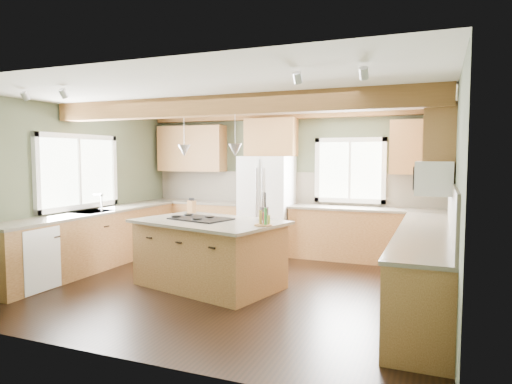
% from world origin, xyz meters
% --- Properties ---
extents(floor, '(5.60, 5.60, 0.00)m').
position_xyz_m(floor, '(0.00, 0.00, 0.00)').
color(floor, black).
rests_on(floor, ground).
extents(ceiling, '(5.60, 5.60, 0.00)m').
position_xyz_m(ceiling, '(0.00, 0.00, 2.60)').
color(ceiling, silver).
rests_on(ceiling, wall_back).
extents(wall_back, '(5.60, 0.00, 5.60)m').
position_xyz_m(wall_back, '(0.00, 2.50, 1.30)').
color(wall_back, '#464D37').
rests_on(wall_back, ground).
extents(wall_left, '(0.00, 5.00, 5.00)m').
position_xyz_m(wall_left, '(-2.80, 0.00, 1.30)').
color(wall_left, '#464D37').
rests_on(wall_left, ground).
extents(wall_right, '(0.00, 5.00, 5.00)m').
position_xyz_m(wall_right, '(2.80, 0.00, 1.30)').
color(wall_right, '#464D37').
rests_on(wall_right, ground).
extents(ceiling_beam, '(5.55, 0.26, 0.26)m').
position_xyz_m(ceiling_beam, '(0.00, -0.18, 2.47)').
color(ceiling_beam, brown).
rests_on(ceiling_beam, ceiling).
extents(soffit_trim, '(5.55, 0.20, 0.10)m').
position_xyz_m(soffit_trim, '(0.00, 2.40, 2.54)').
color(soffit_trim, brown).
rests_on(soffit_trim, ceiling).
extents(backsplash_back, '(5.58, 0.03, 0.58)m').
position_xyz_m(backsplash_back, '(0.00, 2.48, 1.21)').
color(backsplash_back, brown).
rests_on(backsplash_back, wall_back).
extents(backsplash_right, '(0.03, 3.70, 0.58)m').
position_xyz_m(backsplash_right, '(2.78, 0.05, 1.21)').
color(backsplash_right, brown).
rests_on(backsplash_right, wall_right).
extents(base_cab_back_left, '(2.02, 0.60, 0.88)m').
position_xyz_m(base_cab_back_left, '(-1.79, 2.20, 0.44)').
color(base_cab_back_left, brown).
rests_on(base_cab_back_left, floor).
extents(counter_back_left, '(2.06, 0.64, 0.04)m').
position_xyz_m(counter_back_left, '(-1.79, 2.20, 0.90)').
color(counter_back_left, '#464033').
rests_on(counter_back_left, base_cab_back_left).
extents(base_cab_back_right, '(2.62, 0.60, 0.88)m').
position_xyz_m(base_cab_back_right, '(1.49, 2.20, 0.44)').
color(base_cab_back_right, brown).
rests_on(base_cab_back_right, floor).
extents(counter_back_right, '(2.66, 0.64, 0.04)m').
position_xyz_m(counter_back_right, '(1.49, 2.20, 0.90)').
color(counter_back_right, '#464033').
rests_on(counter_back_right, base_cab_back_right).
extents(base_cab_left, '(0.60, 3.70, 0.88)m').
position_xyz_m(base_cab_left, '(-2.50, 0.05, 0.44)').
color(base_cab_left, brown).
rests_on(base_cab_left, floor).
extents(counter_left, '(0.64, 3.74, 0.04)m').
position_xyz_m(counter_left, '(-2.50, 0.05, 0.90)').
color(counter_left, '#464033').
rests_on(counter_left, base_cab_left).
extents(base_cab_right, '(0.60, 3.70, 0.88)m').
position_xyz_m(base_cab_right, '(2.50, 0.05, 0.44)').
color(base_cab_right, brown).
rests_on(base_cab_right, floor).
extents(counter_right, '(0.64, 3.74, 0.04)m').
position_xyz_m(counter_right, '(2.50, 0.05, 0.90)').
color(counter_right, '#464033').
rests_on(counter_right, base_cab_right).
extents(upper_cab_back_left, '(1.40, 0.35, 0.90)m').
position_xyz_m(upper_cab_back_left, '(-1.99, 2.33, 1.95)').
color(upper_cab_back_left, brown).
rests_on(upper_cab_back_left, wall_back).
extents(upper_cab_over_fridge, '(0.96, 0.35, 0.70)m').
position_xyz_m(upper_cab_over_fridge, '(-0.30, 2.33, 2.15)').
color(upper_cab_over_fridge, brown).
rests_on(upper_cab_over_fridge, wall_back).
extents(upper_cab_right, '(0.35, 2.20, 0.90)m').
position_xyz_m(upper_cab_right, '(2.62, 0.90, 1.95)').
color(upper_cab_right, brown).
rests_on(upper_cab_right, wall_right).
extents(upper_cab_back_corner, '(0.90, 0.35, 0.90)m').
position_xyz_m(upper_cab_back_corner, '(2.30, 2.33, 1.95)').
color(upper_cab_back_corner, brown).
rests_on(upper_cab_back_corner, wall_back).
extents(window_left, '(0.04, 1.60, 1.05)m').
position_xyz_m(window_left, '(-2.78, 0.05, 1.55)').
color(window_left, white).
rests_on(window_left, wall_left).
extents(window_back, '(1.10, 0.04, 1.00)m').
position_xyz_m(window_back, '(1.15, 2.48, 1.55)').
color(window_back, white).
rests_on(window_back, wall_back).
extents(sink, '(0.50, 0.65, 0.03)m').
position_xyz_m(sink, '(-2.50, 0.05, 0.91)').
color(sink, '#262628').
rests_on(sink, counter_left).
extents(faucet, '(0.02, 0.02, 0.28)m').
position_xyz_m(faucet, '(-2.32, 0.05, 1.05)').
color(faucet, '#B2B2B7').
rests_on(faucet, sink).
extents(dishwasher, '(0.60, 0.60, 0.84)m').
position_xyz_m(dishwasher, '(-2.49, -1.25, 0.43)').
color(dishwasher, white).
rests_on(dishwasher, floor).
extents(oven, '(0.60, 0.72, 0.84)m').
position_xyz_m(oven, '(2.49, -1.25, 0.43)').
color(oven, white).
rests_on(oven, floor).
extents(microwave, '(0.40, 0.70, 0.38)m').
position_xyz_m(microwave, '(2.58, -0.05, 1.55)').
color(microwave, white).
rests_on(microwave, wall_right).
extents(pendant_left, '(0.18, 0.18, 0.16)m').
position_xyz_m(pendant_left, '(-0.73, -0.06, 1.88)').
color(pendant_left, '#B2B2B7').
rests_on(pendant_left, ceiling).
extents(pendant_right, '(0.18, 0.18, 0.16)m').
position_xyz_m(pendant_right, '(0.17, -0.29, 1.88)').
color(pendant_right, '#B2B2B7').
rests_on(pendant_right, ceiling).
extents(refrigerator, '(0.90, 0.74, 1.80)m').
position_xyz_m(refrigerator, '(-0.30, 2.12, 0.90)').
color(refrigerator, silver).
rests_on(refrigerator, floor).
extents(island, '(2.09, 1.57, 0.88)m').
position_xyz_m(island, '(-0.28, -0.18, 0.44)').
color(island, olive).
rests_on(island, floor).
extents(island_top, '(2.24, 1.72, 0.04)m').
position_xyz_m(island_top, '(-0.28, -0.18, 0.90)').
color(island_top, '#464033').
rests_on(island_top, island).
extents(cooktop, '(0.92, 0.72, 0.02)m').
position_xyz_m(cooktop, '(-0.43, -0.14, 0.93)').
color(cooktop, black).
rests_on(cooktop, island_top).
extents(knife_block, '(0.14, 0.12, 0.19)m').
position_xyz_m(knife_block, '(-0.92, 0.45, 1.02)').
color(knife_block, brown).
rests_on(knife_block, island_top).
extents(utensil_crock, '(0.15, 0.15, 0.17)m').
position_xyz_m(utensil_crock, '(0.38, 0.20, 1.01)').
color(utensil_crock, '#36302B').
rests_on(utensil_crock, island_top).
extents(bottle_tray, '(0.25, 0.25, 0.22)m').
position_xyz_m(bottle_tray, '(0.57, -0.33, 1.03)').
color(bottle_tray, brown).
rests_on(bottle_tray, island_top).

